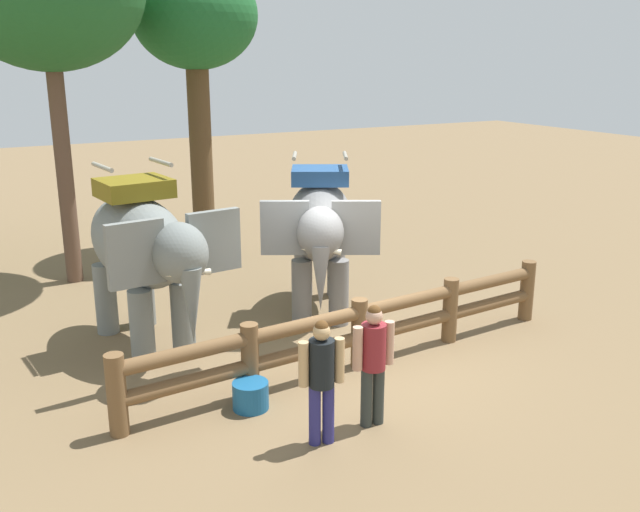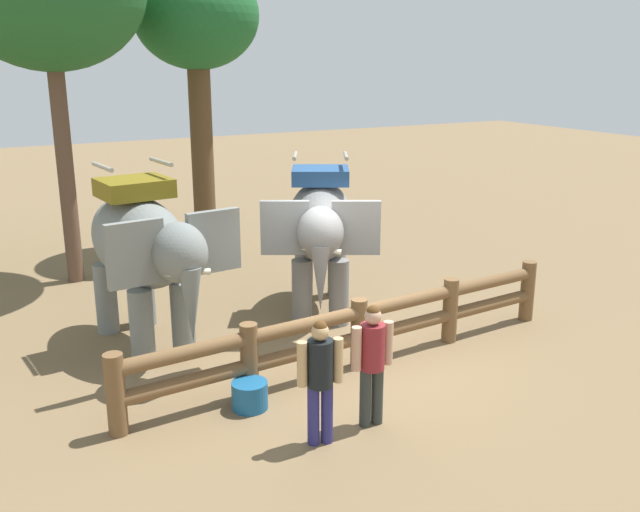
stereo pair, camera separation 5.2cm
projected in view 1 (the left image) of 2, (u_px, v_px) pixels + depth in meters
The scene contains 8 objects.
ground_plane at pixel (350, 360), 10.65m from camera, with size 60.00×60.00×0.00m, color brown.
log_fence at pixel (359, 328), 10.27m from camera, with size 7.40×0.80×1.05m.
elephant_near_left at pixel (144, 248), 10.65m from camera, with size 1.94×3.43×2.91m.
elephant_center at pixel (320, 227), 12.19m from camera, with size 2.63×3.30×2.82m.
tourist_woman_in_black at pixel (322, 374), 8.13m from camera, with size 0.54×0.36×1.56m.
tourist_man_in_blue at pixel (373, 357), 8.55m from camera, with size 0.56×0.32×1.58m.
tree_far_right at pixel (195, 24), 15.38m from camera, with size 2.76×2.76×6.47m.
feed_bucket at pixel (251, 395), 9.15m from camera, with size 0.47×0.47×0.37m.
Camera 1 is at (-5.07, -8.40, 4.45)m, focal length 39.45 mm.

